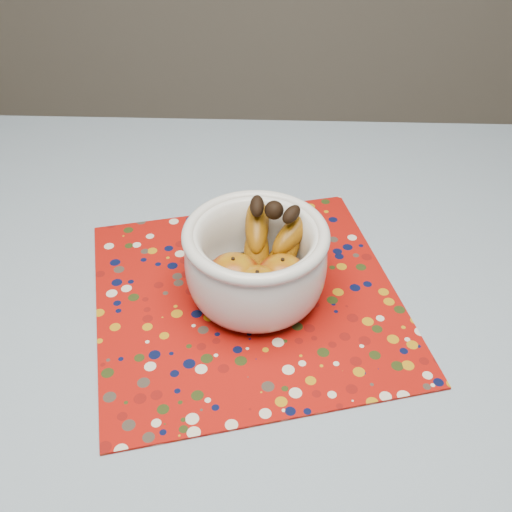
% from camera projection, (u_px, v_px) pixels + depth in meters
% --- Properties ---
extents(table, '(1.20, 1.20, 0.75)m').
position_uv_depth(table, '(241.00, 397.00, 0.84)').
color(table, brown).
rests_on(table, ground).
extents(tablecloth, '(1.32, 1.32, 0.01)m').
position_uv_depth(tablecloth, '(240.00, 359.00, 0.79)').
color(tablecloth, slate).
rests_on(tablecloth, table).
extents(placemat, '(0.52, 0.52, 0.00)m').
position_uv_depth(placemat, '(247.00, 297.00, 0.87)').
color(placemat, '#9A0E08').
rests_on(placemat, tablecloth).
extents(fruit_bowl, '(0.21, 0.20, 0.14)m').
position_uv_depth(fruit_bowl, '(261.00, 259.00, 0.83)').
color(fruit_bowl, silver).
rests_on(fruit_bowl, placemat).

